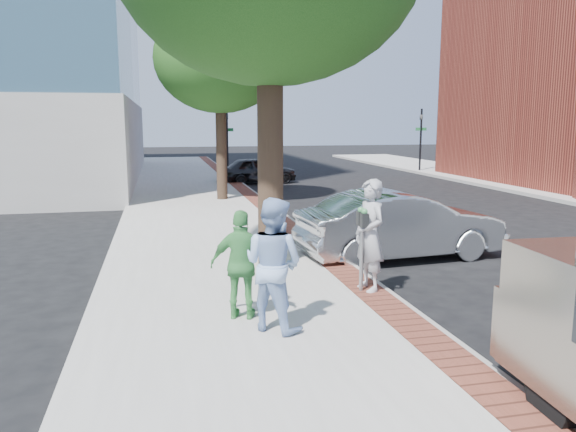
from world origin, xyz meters
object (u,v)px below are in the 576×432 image
object	(u,v)px
parking_meter	(362,232)
bg_car	(257,170)
person_gray	(370,235)
person_green	(242,265)
person_officer	(273,264)
sedan_silver	(401,225)

from	to	relation	value
parking_meter	bg_car	bearing A→B (deg)	85.76
person_gray	person_green	bearing A→B (deg)	-80.09
person_gray	person_officer	distance (m)	2.46
parking_meter	sedan_silver	xyz separation A→B (m)	(1.90, 2.63, -0.44)
person_gray	person_green	size ratio (longest dim) A/B	1.19
parking_meter	bg_car	xyz separation A→B (m)	(1.38, 18.67, -0.55)
parking_meter	bg_car	size ratio (longest dim) A/B	0.38
person_officer	bg_car	world-z (taller)	person_officer
person_gray	sedan_silver	xyz separation A→B (m)	(1.74, 2.58, -0.36)
sedan_silver	person_gray	bearing A→B (deg)	140.49
parking_meter	person_green	bearing A→B (deg)	-158.45
person_officer	sedan_silver	distance (m)	5.51
bg_car	parking_meter	bearing A→B (deg)	168.32
person_green	person_officer	bearing A→B (deg)	142.45
person_gray	sedan_silver	size ratio (longest dim) A/B	0.42
parking_meter	sedan_silver	size ratio (longest dim) A/B	0.32
person_green	sedan_silver	bearing A→B (deg)	-121.41
person_officer	sedan_silver	world-z (taller)	person_officer
person_green	bg_car	bearing A→B (deg)	-82.27
person_gray	bg_car	distance (m)	18.67
person_green	parking_meter	bearing A→B (deg)	-140.32
parking_meter	person_gray	size ratio (longest dim) A/B	0.76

